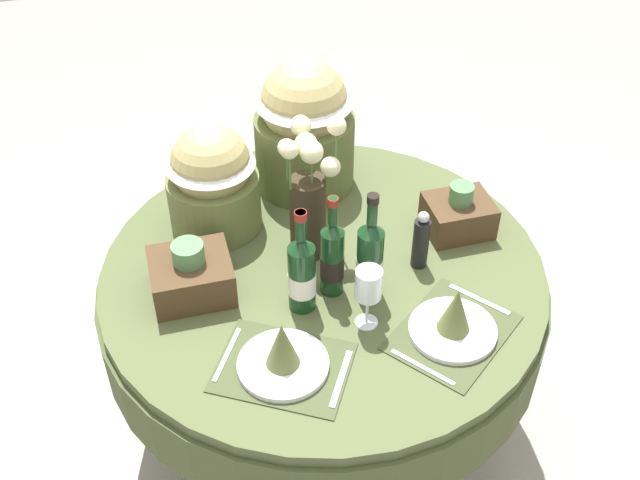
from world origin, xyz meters
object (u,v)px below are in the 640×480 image
object	(u,v)px
place_setting_left	(283,356)
gift_tub_back_left	(211,172)
dining_table	(323,302)
wine_bottle_left	(332,258)
flower_vase	(309,195)
wine_bottle_rear	(370,259)
gift_tub_back_centre	(304,116)
woven_basket_side_right	(458,214)
wine_glass_right	(368,286)
wine_bottle_right	(302,273)
place_setting_right	(454,321)
woven_basket_side_left	(191,274)
pepper_mill	(421,241)

from	to	relation	value
place_setting_left	gift_tub_back_left	xyz separation A→B (m)	(-0.07, 0.63, 0.16)
dining_table	wine_bottle_left	world-z (taller)	wine_bottle_left
flower_vase	wine_bottle_rear	size ratio (longest dim) A/B	1.26
wine_bottle_left	gift_tub_back_centre	bearing A→B (deg)	83.77
gift_tub_back_left	woven_basket_side_right	size ratio (longest dim) A/B	1.95
place_setting_left	gift_tub_back_centre	distance (m)	0.84
place_setting_left	wine_glass_right	xyz separation A→B (m)	(0.26, 0.10, 0.10)
place_setting_left	flower_vase	distance (m)	0.50
gift_tub_back_left	dining_table	bearing A→B (deg)	-46.56
wine_bottle_right	gift_tub_back_centre	xyz separation A→B (m)	(0.15, 0.57, 0.13)
dining_table	gift_tub_back_left	xyz separation A→B (m)	(-0.27, 0.28, 0.35)
place_setting_right	woven_basket_side_left	xyz separation A→B (m)	(-0.66, 0.35, 0.02)
wine_bottle_left	woven_basket_side_left	bearing A→B (deg)	165.42
place_setting_right	woven_basket_side_right	size ratio (longest dim) A/B	2.15
place_setting_left	woven_basket_side_left	bearing A→B (deg)	118.12
dining_table	place_setting_left	world-z (taller)	place_setting_left
wine_bottle_left	flower_vase	bearing A→B (deg)	95.23
pepper_mill	woven_basket_side_left	distance (m)	0.67
gift_tub_back_left	woven_basket_side_right	distance (m)	0.77
dining_table	flower_vase	size ratio (longest dim) A/B	3.06
place_setting_left	flower_vase	size ratio (longest dim) A/B	0.96
wine_glass_right	gift_tub_back_left	bearing A→B (deg)	121.44
dining_table	woven_basket_side_right	bearing A→B (deg)	7.68
wine_bottle_rear	pepper_mill	xyz separation A→B (m)	(0.18, 0.07, -0.04)
dining_table	pepper_mill	distance (m)	0.37
pepper_mill	woven_basket_side_right	distance (m)	0.21
dining_table	woven_basket_side_left	distance (m)	0.44
woven_basket_side_left	woven_basket_side_right	bearing A→B (deg)	3.99
wine_bottle_rear	gift_tub_back_centre	bearing A→B (deg)	94.17
flower_vase	gift_tub_back_centre	xyz separation A→B (m)	(0.07, 0.34, 0.05)
wine_bottle_left	wine_bottle_right	size ratio (longest dim) A/B	0.99
flower_vase	wine_bottle_rear	world-z (taller)	flower_vase
place_setting_right	pepper_mill	world-z (taller)	pepper_mill
wine_bottle_rear	wine_glass_right	bearing A→B (deg)	-109.85
gift_tub_back_centre	wine_bottle_right	bearing A→B (deg)	-105.11
flower_vase	woven_basket_side_right	xyz separation A→B (m)	(0.47, -0.03, -0.15)
gift_tub_back_centre	place_setting_right	bearing A→B (deg)	-74.56
place_setting_right	flower_vase	world-z (taller)	flower_vase
place_setting_right	wine_glass_right	distance (m)	0.25
wine_bottle_rear	wine_bottle_left	bearing A→B (deg)	158.75
place_setting_left	place_setting_right	size ratio (longest dim) A/B	0.99
flower_vase	woven_basket_side_right	distance (m)	0.49
gift_tub_back_left	woven_basket_side_left	world-z (taller)	gift_tub_back_left
place_setting_right	pepper_mill	distance (m)	0.29
pepper_mill	gift_tub_back_left	size ratio (longest dim) A/B	0.51
woven_basket_side_right	place_setting_right	bearing A→B (deg)	-114.09
wine_bottle_rear	pepper_mill	world-z (taller)	wine_bottle_rear
woven_basket_side_right	woven_basket_side_left	bearing A→B (deg)	-176.01
flower_vase	gift_tub_back_left	world-z (taller)	flower_vase
place_setting_left	wine_glass_right	size ratio (longest dim) A/B	2.19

